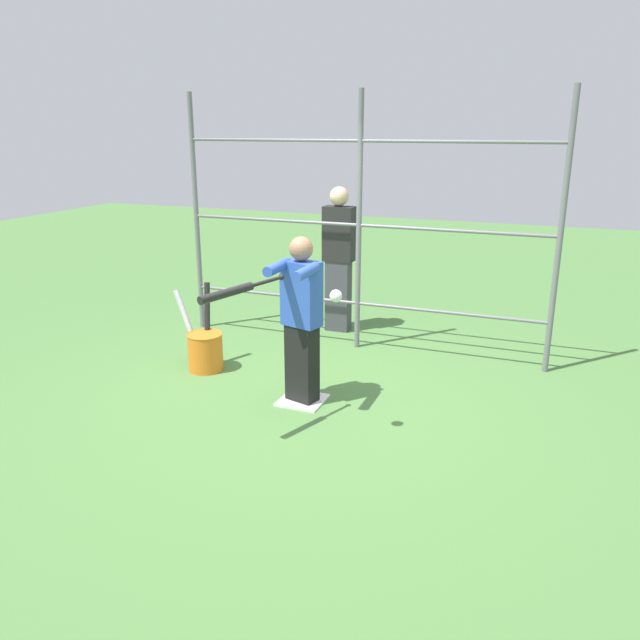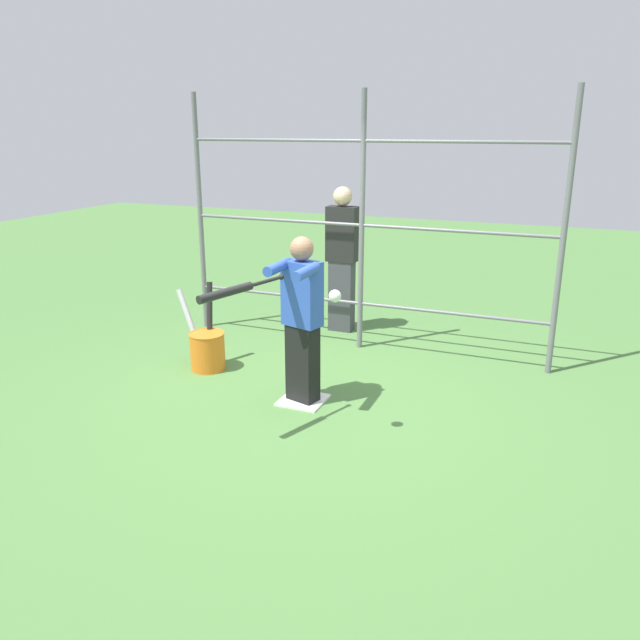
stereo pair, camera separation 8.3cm
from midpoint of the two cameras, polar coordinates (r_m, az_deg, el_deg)
The scene contains 8 objects.
ground_plane at distance 5.81m, azimuth -1.15°, elevation -7.41°, with size 24.00×24.00×0.00m, color #4C7A3D.
home_plate at distance 5.80m, azimuth -1.15°, elevation -7.32°, with size 0.40×0.40×0.02m.
fence_backstop at distance 6.85m, azimuth 4.19°, elevation 8.64°, with size 4.16×0.06×2.80m.
batter at distance 5.50m, azimuth -1.26°, elevation 0.38°, with size 0.38×0.59×1.53m.
baseball_bat_swinging at distance 4.72m, azimuth -7.45°, elevation 2.68°, with size 0.34×0.81×0.08m.
softball_in_flight at distance 4.70m, azimuth 1.88°, elevation 2.21°, with size 0.10×0.10×0.10m.
bat_bucket at distance 6.57m, azimuth -9.95°, elevation -2.54°, with size 0.66×0.47×0.88m.
bystander_behind_fence at distance 7.54m, azimuth 2.35°, elevation 5.73°, with size 0.36×0.23×1.76m.
Camera 2 is at (-2.16, 4.81, 2.43)m, focal length 35.00 mm.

